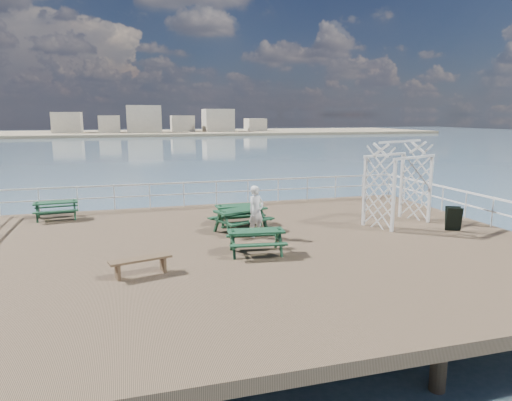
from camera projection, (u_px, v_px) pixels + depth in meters
The scene contains 11 objects.
ground at pixel (259, 250), 14.29m from camera, with size 18.00×14.00×0.30m, color brown.
sea_backdrop at pixel (178, 129), 144.40m from camera, with size 300.00×300.00×9.20m.
railing at pixel (237, 203), 16.50m from camera, with size 17.77×13.76×1.10m.
picnic_table_a at pixel (56, 206), 17.76m from camera, with size 1.72×1.44×0.78m.
picnic_table_b at pixel (239, 210), 16.93m from camera, with size 1.71×1.39×0.82m.
picnic_table_c at pixel (241, 215), 15.88m from camera, with size 2.26×2.06×0.89m.
picnic_table_d at pixel (256, 237), 13.32m from camera, with size 1.78×1.51×0.80m.
flat_bench_near at pixel (141, 262), 11.54m from camera, with size 1.60×0.76×0.45m.
trellis_arbor at pixel (398, 187), 16.82m from camera, with size 2.81×2.17×3.10m.
sandwich_board at pixel (453, 219), 15.99m from camera, with size 0.64×0.57×0.86m.
person at pixel (256, 211), 15.14m from camera, with size 0.63×0.41×1.71m, color white.
Camera 1 is at (-3.88, -13.20, 4.01)m, focal length 32.00 mm.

